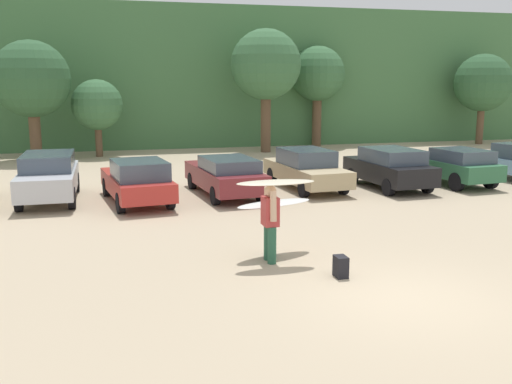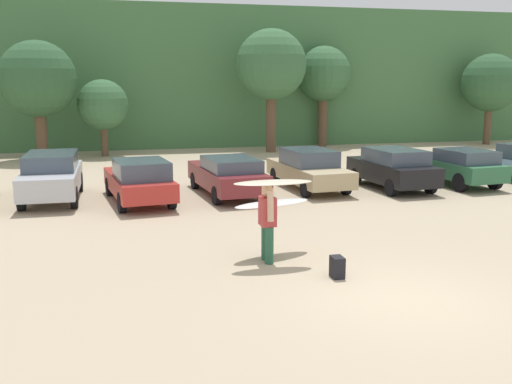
{
  "view_description": "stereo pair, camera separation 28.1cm",
  "coord_description": "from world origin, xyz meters",
  "px_view_note": "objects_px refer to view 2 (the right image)",
  "views": [
    {
      "loc": [
        -5.37,
        -9.4,
        4.03
      ],
      "look_at": [
        -1.36,
        6.18,
        0.97
      ],
      "focal_mm": 40.8,
      "sensor_mm": 36.0,
      "label": 1
    },
    {
      "loc": [
        -5.1,
        -9.46,
        4.03
      ],
      "look_at": [
        -1.36,
        6.18,
        0.97
      ],
      "focal_mm": 40.8,
      "sensor_mm": 36.0,
      "label": 2
    }
  ],
  "objects_px": {
    "parked_car_maroon": "(228,175)",
    "surfboard_cream": "(273,183)",
    "parked_car_silver": "(52,175)",
    "parked_car_red": "(139,180)",
    "person_child": "(268,230)",
    "parked_car_tan": "(309,169)",
    "parked_car_black": "(393,168)",
    "backpack_dropped": "(337,267)",
    "parked_car_forest_green": "(457,166)",
    "person_adult": "(267,219)",
    "surfboard_white": "(272,204)"
  },
  "relations": [
    {
      "from": "parked_car_tan",
      "to": "person_adult",
      "type": "xyz_separation_m",
      "value": [
        -3.84,
        -8.55,
        0.23
      ]
    },
    {
      "from": "surfboard_white",
      "to": "backpack_dropped",
      "type": "relative_size",
      "value": 4.59
    },
    {
      "from": "surfboard_cream",
      "to": "backpack_dropped",
      "type": "distance_m",
      "value": 2.31
    },
    {
      "from": "surfboard_white",
      "to": "parked_car_forest_green",
      "type": "bearing_deg",
      "value": -159.6
    },
    {
      "from": "parked_car_red",
      "to": "parked_car_black",
      "type": "distance_m",
      "value": 9.5
    },
    {
      "from": "parked_car_maroon",
      "to": "surfboard_white",
      "type": "height_order",
      "value": "parked_car_maroon"
    },
    {
      "from": "parked_car_black",
      "to": "backpack_dropped",
      "type": "xyz_separation_m",
      "value": [
        -5.8,
        -9.16,
        -0.59
      ]
    },
    {
      "from": "surfboard_cream",
      "to": "surfboard_white",
      "type": "xyz_separation_m",
      "value": [
        0.18,
        0.7,
        -0.62
      ]
    },
    {
      "from": "parked_car_maroon",
      "to": "backpack_dropped",
      "type": "height_order",
      "value": "parked_car_maroon"
    },
    {
      "from": "parked_car_forest_green",
      "to": "person_child",
      "type": "bearing_deg",
      "value": 122.32
    },
    {
      "from": "surfboard_cream",
      "to": "parked_car_forest_green",
      "type": "bearing_deg",
      "value": -140.0
    },
    {
      "from": "parked_car_tan",
      "to": "surfboard_white",
      "type": "bearing_deg",
      "value": 151.06
    },
    {
      "from": "parked_car_forest_green",
      "to": "parked_car_black",
      "type": "bearing_deg",
      "value": 87.53
    },
    {
      "from": "parked_car_black",
      "to": "backpack_dropped",
      "type": "bearing_deg",
      "value": 143.83
    },
    {
      "from": "parked_car_red",
      "to": "parked_car_forest_green",
      "type": "relative_size",
      "value": 1.06
    },
    {
      "from": "parked_car_red",
      "to": "person_adult",
      "type": "distance_m",
      "value": 7.75
    },
    {
      "from": "parked_car_silver",
      "to": "surfboard_white",
      "type": "bearing_deg",
      "value": -144.33
    },
    {
      "from": "parked_car_maroon",
      "to": "backpack_dropped",
      "type": "bearing_deg",
      "value": 177.73
    },
    {
      "from": "parked_car_forest_green",
      "to": "person_child",
      "type": "relative_size",
      "value": 4.09
    },
    {
      "from": "surfboard_cream",
      "to": "parked_car_red",
      "type": "bearing_deg",
      "value": -70.2
    },
    {
      "from": "parked_car_tan",
      "to": "parked_car_forest_green",
      "type": "xyz_separation_m",
      "value": [
        5.92,
        -0.64,
        0.01
      ]
    },
    {
      "from": "parked_car_maroon",
      "to": "person_adult",
      "type": "relative_size",
      "value": 2.78
    },
    {
      "from": "person_adult",
      "to": "backpack_dropped",
      "type": "relative_size",
      "value": 3.93
    },
    {
      "from": "person_child",
      "to": "surfboard_white",
      "type": "distance_m",
      "value": 0.63
    },
    {
      "from": "person_adult",
      "to": "person_child",
      "type": "distance_m",
      "value": 0.63
    },
    {
      "from": "parked_car_maroon",
      "to": "surfboard_cream",
      "type": "xyz_separation_m",
      "value": [
        -0.49,
        -8.05,
        1.09
      ]
    },
    {
      "from": "parked_car_maroon",
      "to": "surfboard_white",
      "type": "distance_m",
      "value": 7.37
    },
    {
      "from": "person_child",
      "to": "surfboard_cream",
      "type": "height_order",
      "value": "surfboard_cream"
    },
    {
      "from": "person_adult",
      "to": "parked_car_maroon",
      "type": "bearing_deg",
      "value": -95.01
    },
    {
      "from": "person_adult",
      "to": "backpack_dropped",
      "type": "xyz_separation_m",
      "value": [
        1.15,
        -1.39,
        -0.77
      ]
    },
    {
      "from": "parked_car_black",
      "to": "person_child",
      "type": "relative_size",
      "value": 3.91
    },
    {
      "from": "person_child",
      "to": "surfboard_white",
      "type": "bearing_deg",
      "value": -144.71
    },
    {
      "from": "parked_car_silver",
      "to": "surfboard_cream",
      "type": "bearing_deg",
      "value": -147.42
    },
    {
      "from": "parked_car_maroon",
      "to": "parked_car_black",
      "type": "distance_m",
      "value": 6.36
    },
    {
      "from": "parked_car_forest_green",
      "to": "person_adult",
      "type": "distance_m",
      "value": 12.57
    },
    {
      "from": "parked_car_silver",
      "to": "surfboard_cream",
      "type": "relative_size",
      "value": 2.59
    },
    {
      "from": "parked_car_tan",
      "to": "surfboard_cream",
      "type": "xyz_separation_m",
      "value": [
        -3.75,
        -8.68,
        1.07
      ]
    },
    {
      "from": "backpack_dropped",
      "to": "person_child",
      "type": "bearing_deg",
      "value": 118.4
    },
    {
      "from": "parked_car_tan",
      "to": "surfboard_cream",
      "type": "distance_m",
      "value": 9.52
    },
    {
      "from": "parked_car_maroon",
      "to": "surfboard_white",
      "type": "relative_size",
      "value": 2.38
    },
    {
      "from": "person_child",
      "to": "backpack_dropped",
      "type": "relative_size",
      "value": 2.42
    },
    {
      "from": "parked_car_forest_green",
      "to": "backpack_dropped",
      "type": "distance_m",
      "value": 12.69
    },
    {
      "from": "parked_car_silver",
      "to": "parked_car_black",
      "type": "bearing_deg",
      "value": -93.53
    },
    {
      "from": "parked_car_red",
      "to": "person_child",
      "type": "bearing_deg",
      "value": -166.28
    },
    {
      "from": "person_child",
      "to": "backpack_dropped",
      "type": "height_order",
      "value": "person_child"
    },
    {
      "from": "parked_car_red",
      "to": "parked_car_maroon",
      "type": "relative_size",
      "value": 0.96
    },
    {
      "from": "person_child",
      "to": "surfboard_cream",
      "type": "bearing_deg",
      "value": 84.93
    },
    {
      "from": "parked_car_forest_green",
      "to": "surfboard_cream",
      "type": "height_order",
      "value": "surfboard_cream"
    },
    {
      "from": "parked_car_tan",
      "to": "parked_car_silver",
      "type": "bearing_deg",
      "value": 85.45
    },
    {
      "from": "parked_car_black",
      "to": "parked_car_forest_green",
      "type": "height_order",
      "value": "parked_car_black"
    }
  ]
}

